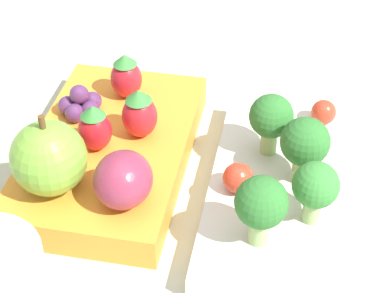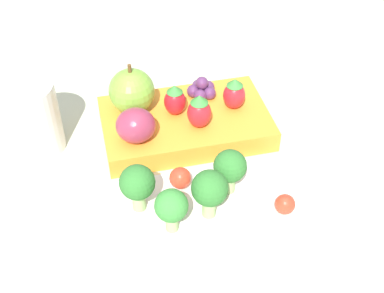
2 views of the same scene
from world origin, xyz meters
TOP-DOWN VIEW (x-y plane):
  - ground_plane at (0.00, 0.00)m, footprint 4.00×4.00m
  - bento_box_savoury at (-0.00, 0.06)m, footprint 0.21×0.13m
  - bento_box_fruit at (0.00, -0.07)m, footprint 0.21×0.14m
  - broccoli_floret_0 at (0.03, 0.09)m, footprint 0.03×0.03m
  - broccoli_floret_1 at (-0.01, 0.08)m, footprint 0.04×0.04m
  - broccoli_floret_2 at (-0.03, 0.05)m, footprint 0.03×0.03m
  - broccoli_floret_3 at (0.06, 0.06)m, footprint 0.03×0.03m
  - cherry_tomato_0 at (0.01, 0.04)m, footprint 0.02×0.02m
  - cherry_tomato_1 at (-0.08, 0.08)m, footprint 0.02×0.02m
  - apple at (0.06, -0.09)m, footprint 0.05×0.05m
  - strawberry_0 at (-0.01, -0.05)m, footprint 0.03×0.03m
  - strawberry_1 at (0.01, -0.08)m, footprint 0.03×0.03m
  - strawberry_2 at (-0.06, -0.08)m, footprint 0.03×0.03m
  - plum at (0.06, -0.03)m, footprint 0.04×0.04m
  - grape_cluster at (-0.02, -0.11)m, footprint 0.03×0.04m
  - drinking_cup at (0.17, -0.06)m, footprint 0.07×0.07m

SIDE VIEW (x-z plane):
  - ground_plane at x=0.00m, z-range 0.00..0.00m
  - bento_box_savoury at x=0.00m, z-range 0.00..0.02m
  - bento_box_fruit at x=0.00m, z-range 0.00..0.03m
  - cherry_tomato_1 at x=-0.08m, z-range 0.02..0.04m
  - cherry_tomato_0 at x=0.01m, z-range 0.02..0.04m
  - grape_cluster at x=-0.02m, z-range 0.02..0.05m
  - drinking_cup at x=0.17m, z-range 0.00..0.09m
  - strawberry_1 at x=0.01m, z-range 0.03..0.06m
  - strawberry_2 at x=-0.06m, z-range 0.03..0.07m
  - plum at x=0.06m, z-range 0.03..0.07m
  - strawberry_0 at x=-0.01m, z-range 0.03..0.07m
  - broccoli_floret_0 at x=0.03m, z-range 0.03..0.07m
  - broccoli_floret_2 at x=-0.03m, z-range 0.03..0.08m
  - broccoli_floret_3 at x=0.06m, z-range 0.03..0.08m
  - apple at x=0.06m, z-range 0.02..0.08m
  - broccoli_floret_1 at x=-0.01m, z-range 0.03..0.08m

